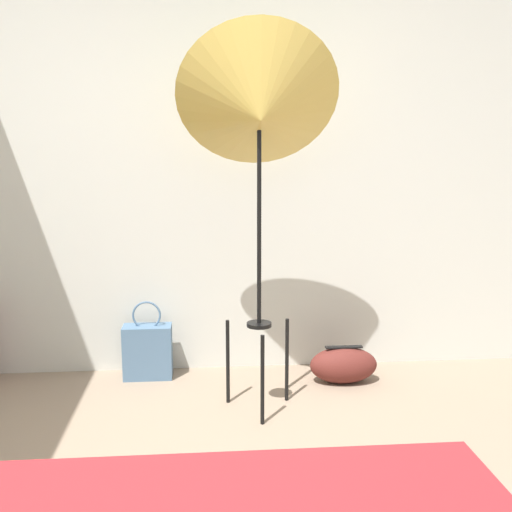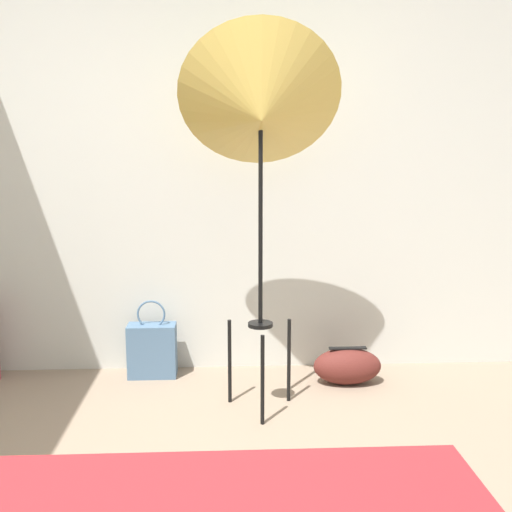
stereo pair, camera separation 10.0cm
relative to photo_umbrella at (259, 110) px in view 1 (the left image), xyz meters
The scene contains 4 objects.
wall_back 0.78m from the photo_umbrella, 116.33° to the left, with size 8.00×0.05×2.60m.
photo_umbrella is the anchor object (origin of this frame).
tote_bag 1.59m from the photo_umbrella, 141.36° to the left, with size 0.29×0.14×0.47m.
duffel_bag 1.56m from the photo_umbrella, 31.31° to the left, with size 0.40×0.21×0.22m.
Camera 1 is at (0.06, -1.46, 1.34)m, focal length 42.00 mm.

